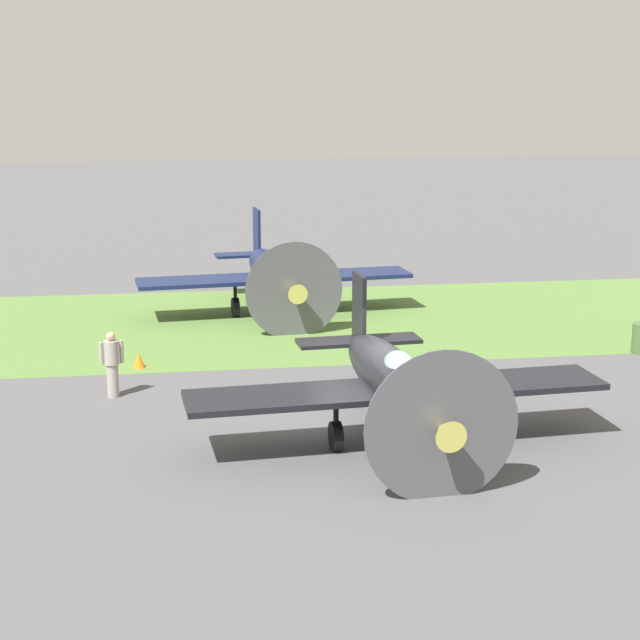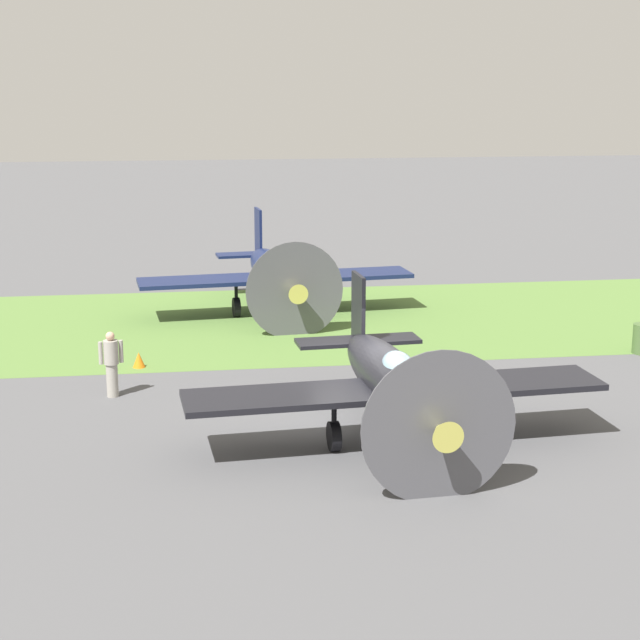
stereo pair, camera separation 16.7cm
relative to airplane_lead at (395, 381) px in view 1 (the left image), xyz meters
name	(u,v)px [view 1 (the left image)]	position (x,y,z in m)	size (l,w,h in m)	color
ground_plane	(368,421)	(0.32, -1.44, -1.43)	(160.00, 160.00, 0.00)	#515154
grass_verge	(310,321)	(0.32, -11.76, -1.42)	(120.00, 11.00, 0.01)	#567A38
airplane_lead	(395,381)	(0.00, 0.00, 0.00)	(9.57, 7.57, 3.40)	black
airplane_wingman	(274,272)	(1.39, -13.28, 0.01)	(9.63, 7.63, 3.42)	#141E47
ground_crew_chief	(112,363)	(6.50, -4.23, -0.51)	(0.62, 0.38, 1.73)	#9E998E
runway_marker_cone	(139,360)	(5.91, -6.88, -1.21)	(0.36, 0.36, 0.44)	orange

